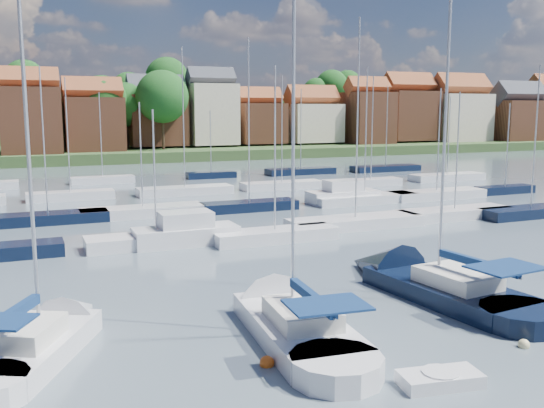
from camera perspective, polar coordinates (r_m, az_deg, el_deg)
name	(u,v)px	position (r m, az deg, el deg)	size (l,w,h in m)	color
ground	(187,200)	(61.78, -8.02, 0.42)	(260.00, 260.00, 0.00)	#46565F
sailboat_left	(48,339)	(25.19, -20.35, -11.83)	(7.03, 10.23, 13.84)	silver
sailboat_centre	(284,317)	(26.05, 1.14, -10.58)	(4.33, 12.56, 16.70)	silver
sailboat_navy	(420,282)	(31.86, 13.73, -7.18)	(5.02, 13.81, 18.61)	black
tender	(440,379)	(21.53, 15.53, -15.61)	(2.86, 1.66, 0.58)	silver
buoy_c	(267,366)	(22.33, -0.48, -14.97)	(0.53, 0.53, 0.53)	#D85914
buoy_d	(524,347)	(25.77, 22.60, -12.34)	(0.44, 0.44, 0.44)	beige
buoy_e	(407,283)	(32.89, 12.61, -7.26)	(0.47, 0.47, 0.47)	beige
marina_field	(219,201)	(57.63, -4.96, 0.29)	(79.62, 41.41, 15.93)	silver
far_shore_town	(97,128)	(152.91, -16.15, 6.91)	(212.46, 90.00, 22.27)	#364A25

